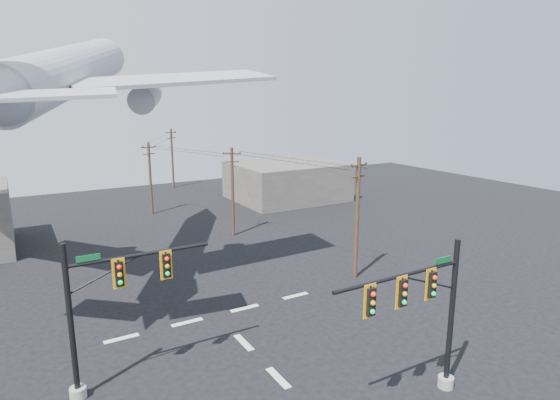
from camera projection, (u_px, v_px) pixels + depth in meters
lane_markings at (266, 365)px, 24.64m from camera, size 14.00×21.20×0.01m
signal_mast_near at (427, 315)px, 20.96m from camera, size 7.34×0.83×7.52m
signal_mast_far at (104, 312)px, 21.73m from camera, size 7.05×0.84×7.59m
utility_pole_a at (357, 216)px, 35.54m from camera, size 1.87×0.54×9.46m
utility_pole_b at (233, 190)px, 46.61m from camera, size 1.70×0.86×8.95m
utility_pole_c at (150, 177)px, 55.46m from camera, size 1.76×0.29×8.61m
utility_pole_d at (172, 157)px, 71.59m from camera, size 1.81×0.79×9.11m
power_lines at (202, 148)px, 51.41m from camera, size 9.89×43.15×0.43m
airliner at (68, 73)px, 31.63m from camera, size 25.80×28.22×7.88m
building_right at (287, 181)px, 64.14m from camera, size 14.00×12.00×5.00m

